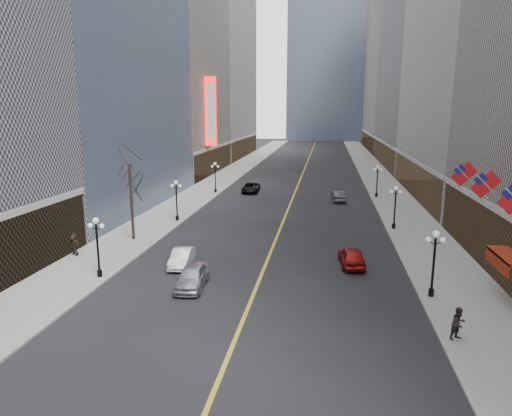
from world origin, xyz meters
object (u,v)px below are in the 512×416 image
(streetlamp_west_1, at_px, (97,241))
(streetlamp_west_2, at_px, (176,196))
(streetlamp_east_1, at_px, (434,257))
(car_sb_mid, at_px, (352,256))
(car_sb_far, at_px, (338,196))
(car_nb_mid, at_px, (182,257))
(streetlamp_west_3, at_px, (215,174))
(streetlamp_east_3, at_px, (377,178))
(car_nb_near, at_px, (192,277))
(streetlamp_east_2, at_px, (395,203))
(car_nb_far, at_px, (251,188))

(streetlamp_west_1, height_order, streetlamp_west_2, same)
(streetlamp_east_1, height_order, car_sb_mid, streetlamp_east_1)
(car_sb_far, bearing_deg, streetlamp_west_1, 55.37)
(streetlamp_east_1, distance_m, car_nb_mid, 18.91)
(streetlamp_west_2, relative_size, streetlamp_west_3, 1.00)
(streetlamp_west_3, distance_m, car_sb_far, 18.61)
(streetlamp_east_3, relative_size, streetlamp_west_1, 1.00)
(streetlamp_west_1, distance_m, car_sb_far, 37.35)
(streetlamp_west_3, bearing_deg, streetlamp_west_1, -90.00)
(streetlamp_west_1, bearing_deg, car_nb_near, -4.69)
(streetlamp_east_1, relative_size, car_nb_mid, 1.07)
(streetlamp_east_2, height_order, car_nb_mid, streetlamp_east_2)
(streetlamp_east_3, bearing_deg, streetlamp_west_3, 180.00)
(car_sb_mid, bearing_deg, car_nb_mid, 3.64)
(car_nb_near, height_order, car_nb_mid, car_nb_near)
(streetlamp_east_3, xyz_separation_m, streetlamp_west_2, (-23.60, -18.00, 0.00))
(streetlamp_west_3, relative_size, car_sb_mid, 1.00)
(car_nb_mid, xyz_separation_m, car_sb_far, (12.99, 28.89, 0.03))
(streetlamp_east_1, xyz_separation_m, streetlamp_east_3, (0.00, 36.00, 0.00))
(streetlamp_east_2, xyz_separation_m, streetlamp_west_2, (-23.60, 0.00, 0.00))
(streetlamp_east_1, bearing_deg, streetlamp_east_3, 90.00)
(streetlamp_west_1, xyz_separation_m, car_nb_near, (7.30, -0.60, -2.11))
(streetlamp_east_3, bearing_deg, car_nb_mid, -119.68)
(streetlamp_east_2, bearing_deg, car_sb_mid, -112.02)
(streetlamp_west_2, distance_m, car_nb_far, 20.35)
(car_nb_far, distance_m, car_sb_mid, 34.51)
(car_sb_far, bearing_deg, streetlamp_east_3, -153.17)
(streetlamp_east_3, bearing_deg, car_sb_mid, -99.27)
(streetlamp_west_3, bearing_deg, car_sb_mid, -58.26)
(streetlamp_east_2, distance_m, streetlamp_west_3, 29.68)
(streetlamp_west_1, bearing_deg, car_nb_far, 82.19)
(streetlamp_west_2, xyz_separation_m, streetlamp_west_3, (0.00, 18.00, 0.00))
(streetlamp_east_2, xyz_separation_m, car_nb_mid, (-18.42, -14.32, -2.21))
(streetlamp_east_2, relative_size, streetlamp_west_1, 1.00)
(streetlamp_west_2, height_order, car_nb_mid, streetlamp_west_2)
(streetlamp_west_3, xyz_separation_m, car_nb_far, (5.15, 1.57, -2.17))
(streetlamp_east_2, distance_m, car_nb_far, 26.98)
(streetlamp_west_1, height_order, car_nb_far, streetlamp_west_1)
(streetlamp_west_3, xyz_separation_m, car_sb_far, (18.16, -3.44, -2.17))
(streetlamp_east_1, bearing_deg, car_sb_mid, 130.26)
(streetlamp_west_1, distance_m, car_nb_far, 37.98)
(car_nb_far, xyz_separation_m, car_sb_mid, (13.52, -31.75, 0.04))
(car_sb_mid, distance_m, car_sb_far, 26.75)
(car_nb_far, distance_m, car_sb_far, 13.94)
(car_nb_far, bearing_deg, streetlamp_east_2, -48.99)
(streetlamp_east_2, distance_m, car_sb_far, 15.70)
(streetlamp_east_2, bearing_deg, car_sb_far, 110.47)
(streetlamp_west_1, xyz_separation_m, car_nb_mid, (5.18, 3.68, -2.21))
(streetlamp_east_3, height_order, streetlamp_west_2, same)
(streetlamp_east_3, xyz_separation_m, car_sb_mid, (-4.93, -30.18, -2.13))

